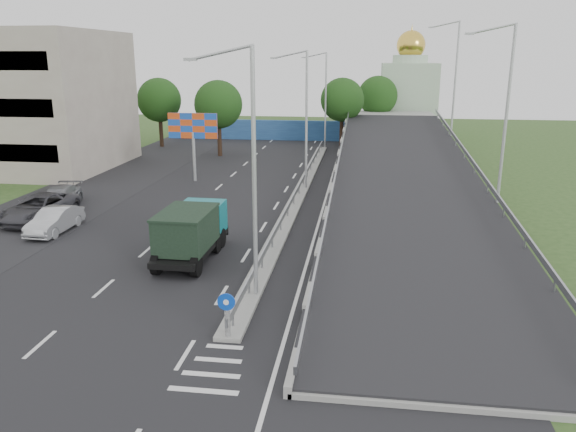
% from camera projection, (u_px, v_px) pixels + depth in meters
% --- Properties ---
extents(ground, '(160.00, 160.00, 0.00)m').
position_uv_depth(ground, '(212.00, 374.00, 17.99)').
color(ground, '#2D4C1E').
rests_on(ground, ground).
extents(road_surface, '(26.00, 90.00, 0.04)m').
position_uv_depth(road_surface, '(247.00, 209.00, 37.44)').
color(road_surface, black).
rests_on(road_surface, ground).
extents(parking_strip, '(8.00, 90.00, 0.05)m').
position_uv_depth(parking_strip, '(65.00, 202.00, 39.12)').
color(parking_strip, black).
rests_on(parking_strip, ground).
extents(median, '(1.00, 44.00, 0.20)m').
position_uv_depth(median, '(299.00, 195.00, 40.83)').
color(median, gray).
rests_on(median, ground).
extents(overpass_ramp, '(10.00, 50.00, 3.50)m').
position_uv_depth(overpass_ramp, '(405.00, 176.00, 39.41)').
color(overpass_ramp, gray).
rests_on(overpass_ramp, ground).
extents(median_guardrail, '(0.09, 44.00, 0.71)m').
position_uv_depth(median_guardrail, '(299.00, 186.00, 40.65)').
color(median_guardrail, gray).
rests_on(median_guardrail, median).
extents(sign_bollard, '(0.64, 0.23, 1.67)m').
position_uv_depth(sign_bollard, '(227.00, 315.00, 19.78)').
color(sign_bollard, black).
rests_on(sign_bollard, median).
extents(lamp_post_near, '(2.74, 0.18, 10.08)m').
position_uv_depth(lamp_post_near, '(249.00, 162.00, 22.10)').
color(lamp_post_near, '#B2B5B7').
rests_on(lamp_post_near, median).
extents(lamp_post_mid, '(2.74, 0.18, 10.08)m').
position_uv_depth(lamp_post_mid, '(304.00, 113.00, 41.16)').
color(lamp_post_mid, '#B2B5B7').
rests_on(lamp_post_mid, median).
extents(lamp_post_far, '(2.74, 0.18, 10.08)m').
position_uv_depth(lamp_post_far, '(324.00, 95.00, 60.22)').
color(lamp_post_far, '#B2B5B7').
rests_on(lamp_post_far, median).
extents(blue_wall, '(30.00, 0.50, 2.40)m').
position_uv_depth(blue_wall, '(293.00, 130.00, 67.73)').
color(blue_wall, navy).
rests_on(blue_wall, ground).
extents(church, '(7.00, 7.00, 13.80)m').
position_uv_depth(church, '(408.00, 93.00, 72.42)').
color(church, '#B2CCAD').
rests_on(church, ground).
extents(billboard, '(4.00, 0.24, 5.50)m').
position_uv_depth(billboard, '(193.00, 130.00, 44.69)').
color(billboard, '#B2B5B7').
rests_on(billboard, ground).
extents(tree_left_mid, '(4.80, 4.80, 7.60)m').
position_uv_depth(tree_left_mid, '(218.00, 105.00, 55.99)').
color(tree_left_mid, black).
rests_on(tree_left_mid, ground).
extents(tree_median_far, '(4.80, 4.80, 7.60)m').
position_uv_depth(tree_median_far, '(342.00, 100.00, 62.05)').
color(tree_median_far, black).
rests_on(tree_median_far, ground).
extents(tree_left_far, '(4.80, 4.80, 7.60)m').
position_uv_depth(tree_left_far, '(159.00, 100.00, 61.79)').
color(tree_left_far, black).
rests_on(tree_left_far, ground).
extents(tree_ramp_far, '(4.80, 4.80, 7.60)m').
position_uv_depth(tree_ramp_far, '(378.00, 96.00, 68.21)').
color(tree_ramp_far, black).
rests_on(tree_ramp_far, ground).
extents(dump_truck, '(2.45, 6.10, 2.67)m').
position_uv_depth(dump_truck, '(192.00, 230.00, 27.93)').
color(dump_truck, black).
rests_on(dump_truck, ground).
extents(parked_car_b, '(1.56, 4.33, 1.42)m').
position_uv_depth(parked_car_b, '(55.00, 220.00, 32.32)').
color(parked_car_b, '#ACADB2').
rests_on(parked_car_b, ground).
extents(parked_car_c, '(2.98, 5.87, 1.59)m').
position_uv_depth(parked_car_c, '(39.00, 208.00, 34.67)').
color(parked_car_c, '#38383E').
rests_on(parked_car_c, ground).
extents(parked_car_d, '(2.57, 5.05, 1.40)m').
position_uv_depth(parked_car_d, '(59.00, 198.00, 37.58)').
color(parked_car_d, slate).
rests_on(parked_car_d, ground).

